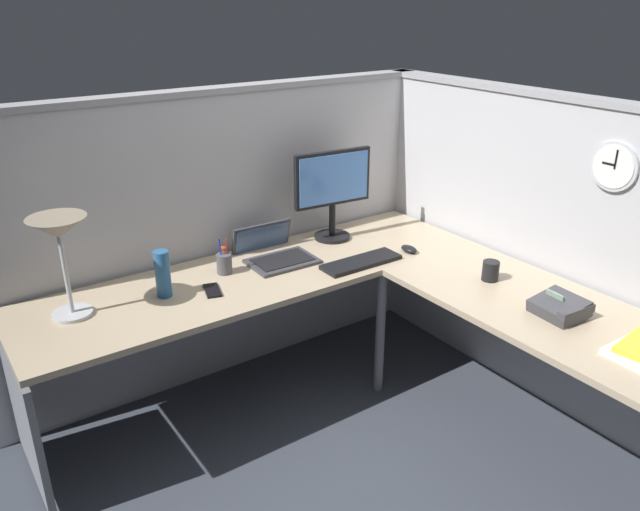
% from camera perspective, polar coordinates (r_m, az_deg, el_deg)
% --- Properties ---
extents(ground_plane, '(6.80, 6.80, 0.00)m').
position_cam_1_polar(ground_plane, '(3.33, 4.94, -14.27)').
color(ground_plane, '#383D47').
extents(cubicle_wall_back, '(2.57, 0.12, 1.58)m').
position_cam_1_polar(cubicle_wall_back, '(3.41, -8.77, 1.78)').
color(cubicle_wall_back, '#B2B2B7').
rests_on(cubicle_wall_back, ground).
extents(cubicle_wall_right, '(0.12, 2.37, 1.58)m').
position_cam_1_polar(cubicle_wall_right, '(3.37, 19.85, 0.32)').
color(cubicle_wall_right, '#B2B2B7').
rests_on(cubicle_wall_right, ground).
extents(desk, '(2.35, 2.15, 0.73)m').
position_cam_1_polar(desk, '(2.88, 3.72, -5.74)').
color(desk, tan).
rests_on(desk, ground).
extents(monitor, '(0.46, 0.20, 0.50)m').
position_cam_1_polar(monitor, '(3.42, 1.17, 6.17)').
color(monitor, black).
rests_on(monitor, desk).
extents(laptop, '(0.35, 0.39, 0.22)m').
position_cam_1_polar(laptop, '(3.27, -4.31, 0.28)').
color(laptop, '#38383D').
rests_on(laptop, desk).
extents(keyboard, '(0.43, 0.14, 0.02)m').
position_cam_1_polar(keyboard, '(3.18, 3.78, -0.60)').
color(keyboard, black).
rests_on(keyboard, desk).
extents(computer_mouse, '(0.06, 0.10, 0.03)m').
position_cam_1_polar(computer_mouse, '(3.35, 8.14, 0.59)').
color(computer_mouse, black).
rests_on(computer_mouse, desk).
extents(desk_lamp_dome, '(0.24, 0.24, 0.44)m').
position_cam_1_polar(desk_lamp_dome, '(2.75, -22.74, 1.64)').
color(desk_lamp_dome, '#B7BABF').
rests_on(desk_lamp_dome, desk).
extents(pen_cup, '(0.08, 0.08, 0.18)m').
position_cam_1_polar(pen_cup, '(3.09, -8.75, -0.70)').
color(pen_cup, '#4C4C51').
rests_on(pen_cup, desk).
extents(cell_phone, '(0.11, 0.16, 0.01)m').
position_cam_1_polar(cell_phone, '(2.93, -9.82, -3.17)').
color(cell_phone, black).
rests_on(cell_phone, desk).
extents(thermos_flask, '(0.07, 0.07, 0.22)m').
position_cam_1_polar(thermos_flask, '(2.89, -14.18, -1.63)').
color(thermos_flask, '#26598C').
rests_on(thermos_flask, desk).
extents(office_phone, '(0.21, 0.22, 0.11)m').
position_cam_1_polar(office_phone, '(2.86, 21.14, -4.51)').
color(office_phone, '#38383D').
rests_on(office_phone, desk).
extents(coffee_mug, '(0.08, 0.08, 0.10)m').
position_cam_1_polar(coffee_mug, '(3.10, 15.32, -1.36)').
color(coffee_mug, black).
rests_on(coffee_mug, desk).
extents(wall_clock, '(0.04, 0.22, 0.22)m').
position_cam_1_polar(wall_clock, '(3.01, 25.36, 7.38)').
color(wall_clock, '#B7BABF').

